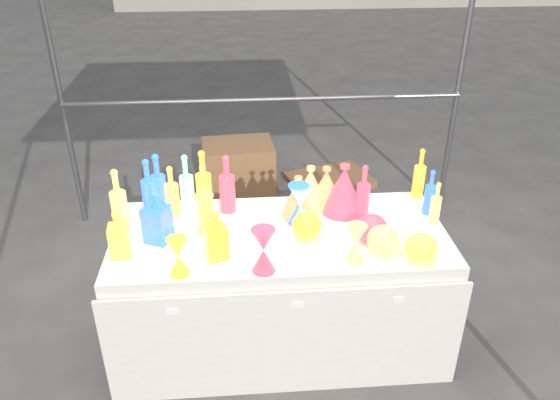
{
  "coord_description": "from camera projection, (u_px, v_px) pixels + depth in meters",
  "views": [
    {
      "loc": [
        -0.2,
        -2.48,
        2.33
      ],
      "look_at": [
        0.0,
        0.0,
        0.95
      ],
      "focal_mm": 35.0,
      "sensor_mm": 36.0,
      "label": 1
    }
  ],
  "objects": [
    {
      "name": "ground",
      "position": [
        280.0,
        337.0,
        3.31
      ],
      "size": [
        80.0,
        80.0,
        0.0
      ],
      "primitive_type": "plane",
      "color": "#66635E",
      "rests_on": "ground"
    },
    {
      "name": "display_table",
      "position": [
        280.0,
        289.0,
        3.12
      ],
      "size": [
        1.84,
        0.83,
        0.75
      ],
      "color": "white",
      "rests_on": "ground"
    },
    {
      "name": "cardboard_box_closed",
      "position": [
        239.0,
        167.0,
        4.88
      ],
      "size": [
        0.65,
        0.49,
        0.45
      ],
      "primitive_type": "cube",
      "rotation": [
        0.0,
        0.0,
        0.08
      ],
      "color": "#8F6440",
      "rests_on": "ground"
    },
    {
      "name": "cardboard_box_flat",
      "position": [
        329.0,
        180.0,
        5.08
      ],
      "size": [
        0.85,
        0.72,
        0.06
      ],
      "primitive_type": "cube",
      "rotation": [
        0.0,
        0.0,
        0.31
      ],
      "color": "#8F6440",
      "rests_on": "ground"
    },
    {
      "name": "bottle_0",
      "position": [
        172.0,
        191.0,
        3.04
      ],
      "size": [
        0.08,
        0.08,
        0.3
      ],
      "primitive_type": null,
      "rotation": [
        0.0,
        0.0,
        -0.02
      ],
      "color": "#DD1441",
      "rests_on": "display_table"
    },
    {
      "name": "bottle_1",
      "position": [
        158.0,
        184.0,
        3.04
      ],
      "size": [
        0.11,
        0.11,
        0.37
      ],
      "primitive_type": null,
      "rotation": [
        0.0,
        0.0,
        0.29
      ],
      "color": "#1B9755",
      "rests_on": "display_table"
    },
    {
      "name": "bottle_2",
      "position": [
        204.0,
        183.0,
        3.01
      ],
      "size": [
        0.1,
        0.1,
        0.4
      ],
      "primitive_type": null,
      "rotation": [
        0.0,
        0.0,
        -0.22
      ],
      "color": "yellow",
      "rests_on": "display_table"
    },
    {
      "name": "bottle_3",
      "position": [
        227.0,
        184.0,
        3.07
      ],
      "size": [
        0.12,
        0.12,
        0.35
      ],
      "primitive_type": null,
      "rotation": [
        0.0,
        0.0,
        -0.37
      ],
      "color": "#1A2098",
      "rests_on": "display_table"
    },
    {
      "name": "bottle_4",
      "position": [
        118.0,
        200.0,
        2.88
      ],
      "size": [
        0.09,
        0.09,
        0.36
      ],
      "primitive_type": null,
      "rotation": [
        0.0,
        0.0,
        0.04
      ],
      "color": "#14806B",
      "rests_on": "display_table"
    },
    {
      "name": "bottle_5",
      "position": [
        187.0,
        185.0,
        3.04
      ],
      "size": [
        0.1,
        0.1,
        0.36
      ],
      "primitive_type": null,
      "rotation": [
        0.0,
        0.0,
        -0.27
      ],
      "color": "#AC225C",
      "rests_on": "display_table"
    },
    {
      "name": "bottle_6",
      "position": [
        204.0,
        191.0,
        3.02
      ],
      "size": [
        0.1,
        0.1,
        0.32
      ],
      "primitive_type": null,
      "rotation": [
        0.0,
        0.0,
        0.33
      ],
      "color": "#DD1441",
      "rests_on": "display_table"
    },
    {
      "name": "bottle_7",
      "position": [
        149.0,
        188.0,
        3.01
      ],
      "size": [
        0.11,
        0.11,
        0.35
      ],
      "primitive_type": null,
      "rotation": [
        0.0,
        0.0,
        0.33
      ],
      "color": "#1B9755",
      "rests_on": "display_table"
    },
    {
      "name": "decanter_0",
      "position": [
        119.0,
        233.0,
        2.7
      ],
      "size": [
        0.11,
        0.11,
        0.26
      ],
      "primitive_type": null,
      "rotation": [
        0.0,
        0.0,
        0.09
      ],
      "color": "#DD1441",
      "rests_on": "display_table"
    },
    {
      "name": "decanter_1",
      "position": [
        216.0,
        234.0,
        2.68
      ],
      "size": [
        0.13,
        0.13,
        0.26
      ],
      "primitive_type": null,
      "rotation": [
        0.0,
        0.0,
        0.28
      ],
      "color": "yellow",
      "rests_on": "display_table"
    },
    {
      "name": "decanter_2",
      "position": [
        157.0,
        217.0,
        2.81
      ],
      "size": [
        0.16,
        0.16,
        0.29
      ],
      "primitive_type": null,
      "rotation": [
        0.0,
        0.0,
        -0.42
      ],
      "color": "#1B9755",
      "rests_on": "display_table"
    },
    {
      "name": "hourglass_0",
      "position": [
        178.0,
        257.0,
        2.57
      ],
      "size": [
        0.11,
        0.11,
        0.2
      ],
      "primitive_type": null,
      "rotation": [
        0.0,
        0.0,
        0.12
      ],
      "color": "yellow",
      "rests_on": "display_table"
    },
    {
      "name": "hourglass_1",
      "position": [
        263.0,
        250.0,
        2.59
      ],
      "size": [
        0.14,
        0.14,
        0.23
      ],
      "primitive_type": null,
      "rotation": [
        0.0,
        0.0,
        -0.29
      ],
      "color": "#1A2098",
      "rests_on": "display_table"
    },
    {
      "name": "hourglass_2",
      "position": [
        356.0,
        243.0,
        2.67
      ],
      "size": [
        0.11,
        0.11,
        0.2
      ],
      "primitive_type": null,
      "rotation": [
        0.0,
        0.0,
        0.1
      ],
      "color": "#14806B",
      "rests_on": "display_table"
    },
    {
      "name": "hourglass_3",
      "position": [
        301.0,
        205.0,
        2.97
      ],
      "size": [
        0.15,
        0.15,
        0.23
      ],
      "primitive_type": null,
      "rotation": [
        0.0,
        0.0,
        -0.35
      ],
      "color": "#AC225C",
      "rests_on": "display_table"
    },
    {
      "name": "hourglass_4",
      "position": [
        205.0,
        213.0,
        2.91
      ],
      "size": [
        0.14,
        0.14,
        0.21
      ],
      "primitive_type": null,
      "rotation": [
        0.0,
        0.0,
        -0.38
      ],
      "color": "#DD1441",
      "rests_on": "display_table"
    },
    {
      "name": "hourglass_5",
      "position": [
        298.0,
        204.0,
        2.98
      ],
      "size": [
        0.13,
        0.13,
        0.23
      ],
      "primitive_type": null,
      "rotation": [
        0.0,
        0.0,
        0.16
      ],
      "color": "#1B9755",
      "rests_on": "display_table"
    },
    {
      "name": "globe_0",
      "position": [
        421.0,
        249.0,
        2.69
      ],
      "size": [
        0.18,
        0.18,
        0.13
      ],
      "primitive_type": null,
      "rotation": [
        0.0,
        0.0,
        0.16
      ],
      "color": "#DD1441",
      "rests_on": "display_table"
    },
    {
      "name": "globe_1",
      "position": [
        383.0,
        241.0,
        2.75
      ],
      "size": [
        0.2,
        0.2,
        0.13
      ],
      "primitive_type": null,
      "rotation": [
        0.0,
        0.0,
        -0.26
      ],
      "color": "#14806B",
      "rests_on": "display_table"
    },
    {
      "name": "globe_2",
      "position": [
        307.0,
        226.0,
        2.88
      ],
      "size": [
        0.2,
        0.2,
        0.13
      ],
      "primitive_type": null,
      "rotation": [
        0.0,
        0.0,
        -0.33
      ],
      "color": "yellow",
      "rests_on": "display_table"
    },
    {
      "name": "globe_3",
      "position": [
        372.0,
        230.0,
        2.85
      ],
      "size": [
        0.21,
        0.21,
        0.13
      ],
      "primitive_type": null,
      "rotation": [
        0.0,
        0.0,
        0.4
      ],
      "color": "#1A2098",
      "rests_on": "display_table"
    },
    {
      "name": "lampshade_0",
      "position": [
        298.0,
        196.0,
        3.05
      ],
      "size": [
        0.24,
        0.24,
        0.24
      ],
      "primitive_type": null,
      "rotation": [
        0.0,
        0.0,
        -0.21
      ],
      "color": "yellow",
      "rests_on": "display_table"
    },
    {
      "name": "lampshade_1",
      "position": [
        326.0,
        187.0,
        3.14
      ],
      "size": [
        0.25,
        0.25,
        0.25
      ],
      "primitive_type": null,
      "rotation": [
        0.0,
        0.0,
        0.26
      ],
      "color": "yellow",
      "rests_on": "display_table"
    },
    {
      "name": "lampshade_2",
      "position": [
        344.0,
        188.0,
        3.08
      ],
      "size": [
        0.29,
        0.29,
        0.29
      ],
      "primitive_type": null,
      "rotation": [
        0.0,
        0.0,
        -0.18
      ],
      "color": "#1A2098",
      "rests_on": "display_table"
    },
    {
      "name": "lampshade_3",
      "position": [
        310.0,
        187.0,
        3.14
      ],
      "size": [
        0.26,
        0.26,
        0.25
      ],
      "primitive_type": null,
      "rotation": [
        0.0,
        0.0,
        -0.29
      ],
      "color": "#14806B",
      "rests_on": "display_table"
    },
    {
      "name": "bottle_8",
      "position": [
        430.0,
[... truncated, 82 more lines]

